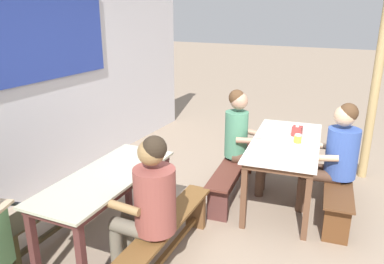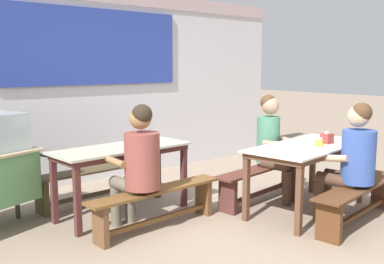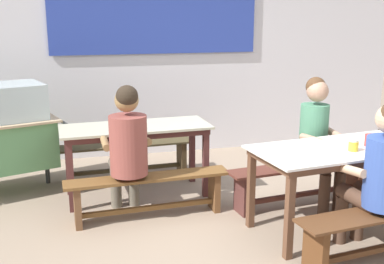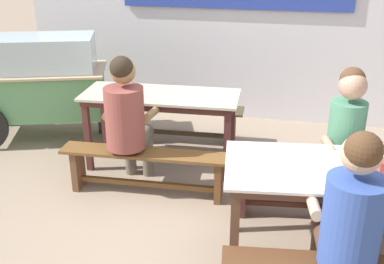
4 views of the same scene
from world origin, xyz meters
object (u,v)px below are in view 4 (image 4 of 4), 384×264
at_px(dining_table_far, 161,102).
at_px(bench_far_back, 174,118).
at_px(bench_near_back, 324,187).
at_px(person_left_back_turned, 127,116).
at_px(person_right_near_table, 347,141).
at_px(condiment_jar, 349,170).
at_px(dining_table_near, 344,178).
at_px(food_cart, 40,79).
at_px(person_near_front, 350,217).
at_px(bench_far_front, 146,166).

relative_size(dining_table_far, bench_far_back, 0.99).
height_order(bench_near_back, person_left_back_turned, person_left_back_turned).
relative_size(person_right_near_table, condiment_jar, 13.23).
bearing_deg(dining_table_near, food_cart, 152.08).
xyz_separation_m(dining_table_far, person_near_front, (1.65, -1.82, 0.05)).
relative_size(bench_far_front, food_cart, 0.83).
bearing_deg(bench_far_back, condiment_jar, -49.74).
bearing_deg(bench_far_back, dining_table_far, -87.47).
distance_m(person_right_near_table, condiment_jar, 0.70).
distance_m(dining_table_near, condiment_jar, 0.18).
relative_size(bench_far_back, person_near_front, 1.23).
height_order(dining_table_far, condiment_jar, condiment_jar).
relative_size(bench_far_back, bench_far_front, 1.01).
xyz_separation_m(bench_far_back, person_right_near_table, (1.75, -1.32, 0.46)).
xyz_separation_m(bench_near_back, person_left_back_turned, (-1.75, 0.10, 0.45)).
bearing_deg(bench_far_front, food_cart, 146.36).
bearing_deg(bench_far_front, person_right_near_table, -3.38).
height_order(dining_table_far, bench_far_front, dining_table_far).
relative_size(dining_table_far, person_left_back_turned, 1.22).
bearing_deg(food_cart, bench_far_back, 6.32).
height_order(bench_far_front, condiment_jar, condiment_jar).
bearing_deg(condiment_jar, dining_table_far, 140.13).
bearing_deg(bench_near_back, food_cart, 160.74).
bearing_deg(dining_table_far, bench_near_back, -22.45).
distance_m(dining_table_near, person_near_front, 0.56).
bearing_deg(person_near_front, food_cart, 144.82).
xyz_separation_m(bench_far_front, person_near_front, (1.63, -1.21, 0.45)).
height_order(bench_far_back, person_right_near_table, person_right_near_table).
xyz_separation_m(person_near_front, person_left_back_turned, (-1.81, 1.26, 0.00)).
xyz_separation_m(dining_table_near, bench_far_back, (-1.70, 1.88, -0.42)).
relative_size(food_cart, person_near_front, 1.47).
distance_m(bench_near_back, food_cart, 3.36).
xyz_separation_m(person_near_front, person_right_near_table, (0.07, 1.11, 0.00)).
xyz_separation_m(dining_table_near, bench_far_front, (-1.64, 0.66, -0.41)).
bearing_deg(bench_far_back, person_right_near_table, -37.04).
xyz_separation_m(bench_far_back, condiment_jar, (1.70, -2.01, 0.55)).
xyz_separation_m(person_left_back_turned, person_right_near_table, (1.88, -0.15, 0.00)).
distance_m(bench_far_back, condiment_jar, 2.69).
height_order(bench_far_front, food_cart, food_cart).
relative_size(bench_far_front, person_near_front, 1.22).
distance_m(bench_far_back, food_cart, 1.59).
xyz_separation_m(dining_table_far, bench_far_front, (0.03, -0.61, -0.40)).
bearing_deg(food_cart, person_right_near_table, -19.37).
bearing_deg(person_left_back_turned, food_cart, 144.48).
xyz_separation_m(bench_near_back, person_right_near_table, (0.13, -0.05, 0.46)).
xyz_separation_m(bench_far_front, person_left_back_turned, (-0.18, 0.05, 0.45)).
relative_size(dining_table_near, bench_far_front, 1.08).
distance_m(bench_near_back, person_left_back_turned, 1.81).
height_order(dining_table_near, bench_far_back, dining_table_near).
xyz_separation_m(food_cart, person_near_front, (3.21, -2.26, 0.04)).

